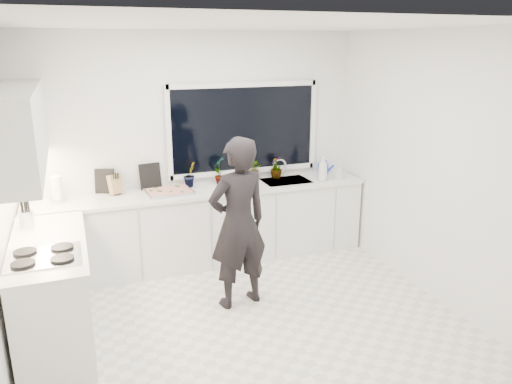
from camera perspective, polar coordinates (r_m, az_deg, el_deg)
name	(u,v)px	position (r m, az deg, el deg)	size (l,w,h in m)	color
floor	(245,321)	(4.95, -1.24, -14.57)	(4.00, 3.50, 0.02)	beige
wall_back	(196,148)	(6.04, -6.89, 5.04)	(4.00, 0.02, 2.70)	white
wall_right	(430,166)	(5.38, 19.32, 2.77)	(0.02, 3.50, 2.70)	white
ceiling	(243,23)	(4.23, -1.48, 18.75)	(4.00, 3.50, 0.02)	white
window	(244,129)	(6.14, -1.39, 7.24)	(1.80, 0.02, 1.00)	black
base_cabinets_back	(205,227)	(6.01, -5.87, -4.05)	(3.92, 0.58, 0.88)	white
base_cabinets_left	(54,292)	(4.84, -22.09, -10.57)	(0.58, 1.60, 0.88)	white
countertop_back	(204,191)	(5.85, -5.98, 0.14)	(3.94, 0.62, 0.04)	silver
countertop_left	(48,244)	(4.66, -22.70, -5.51)	(0.62, 1.60, 0.04)	silver
upper_cabinets	(20,129)	(4.77, -25.33, 6.56)	(0.34, 2.10, 0.70)	white
sink	(286,184)	(6.20, 3.42, 0.87)	(0.58, 0.42, 0.14)	silver
faucet	(280,168)	(6.34, 2.72, 2.72)	(0.03, 0.03, 0.22)	silver
stovetop	(43,256)	(4.32, -23.12, -6.78)	(0.56, 0.48, 0.03)	black
person	(238,224)	(4.88, -2.05, -3.62)	(0.63, 0.41, 1.73)	black
pizza_tray	(169,192)	(5.74, -9.91, 0.01)	(0.51, 0.38, 0.03)	silver
pizza	(169,191)	(5.73, -9.92, 0.17)	(0.47, 0.33, 0.01)	red
watering_can	(323,168)	(6.57, 7.67, 2.69)	(0.14, 0.14, 0.13)	#1630D2
paper_towel_roll	(57,189)	(5.75, -21.80, 0.27)	(0.11, 0.11, 0.26)	white
knife_block	(115,185)	(5.81, -15.79, 0.79)	(0.13, 0.10, 0.22)	brown
utensil_crock	(27,219)	(5.06, -24.74, -2.82)	(0.13, 0.13, 0.16)	#ACABB0
picture_frame_large	(105,181)	(5.89, -16.90, 1.22)	(0.22, 0.02, 0.28)	black
picture_frame_small	(150,176)	(5.93, -11.99, 1.80)	(0.25, 0.02, 0.30)	black
herb_plants	(241,169)	(6.11, -1.71, 2.59)	(1.32, 0.34, 0.34)	#26662D
soap_bottles	(327,169)	(6.23, 8.14, 2.63)	(0.39, 0.16, 0.31)	#D8BF66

